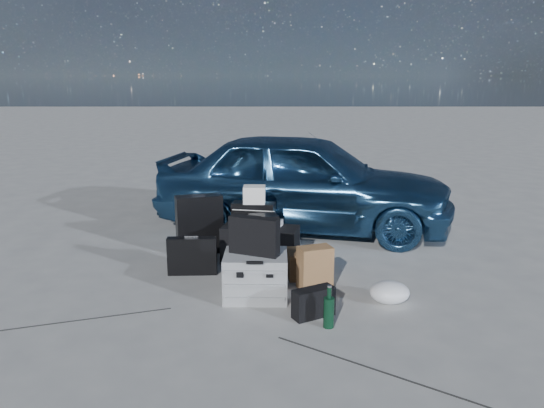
% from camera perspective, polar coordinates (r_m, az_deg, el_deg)
% --- Properties ---
extents(ground, '(60.00, 60.00, 0.00)m').
position_cam_1_polar(ground, '(4.76, -2.38, -10.01)').
color(ground, '#B6B6B1').
rests_on(ground, ground).
extents(car, '(3.89, 2.26, 1.24)m').
position_cam_1_polar(car, '(6.67, 3.44, 2.48)').
color(car, '#306496').
rests_on(car, ground).
extents(pelican_case, '(0.55, 0.46, 0.40)m').
position_cam_1_polar(pelican_case, '(4.70, -1.76, -7.69)').
color(pelican_case, '#95979A').
rests_on(pelican_case, ground).
extents(laptop_bag, '(0.45, 0.27, 0.33)m').
position_cam_1_polar(laptop_bag, '(4.58, -1.93, -3.45)').
color(laptop_bag, black).
rests_on(laptop_bag, pelican_case).
extents(briefcase, '(0.48, 0.12, 0.37)m').
position_cam_1_polar(briefcase, '(5.29, -8.58, -5.55)').
color(briefcase, black).
rests_on(briefcase, ground).
extents(suitcase_left, '(0.53, 0.33, 0.65)m').
position_cam_1_polar(suitcase_left, '(5.86, -7.81, -2.19)').
color(suitcase_left, black).
rests_on(suitcase_left, ground).
extents(suitcase_right, '(0.49, 0.25, 0.56)m').
position_cam_1_polar(suitcase_right, '(5.86, -1.99, -2.52)').
color(suitcase_right, black).
rests_on(suitcase_right, ground).
extents(white_carton, '(0.24, 0.19, 0.19)m').
position_cam_1_polar(white_carton, '(5.75, -1.92, 1.02)').
color(white_carton, white).
rests_on(white_carton, suitcase_right).
extents(duffel_bag, '(0.84, 0.50, 0.39)m').
position_cam_1_polar(duffel_bag, '(5.54, -1.27, -4.40)').
color(duffel_bag, black).
rests_on(duffel_bag, ground).
extents(flat_box_white, '(0.45, 0.39, 0.07)m').
position_cam_1_polar(flat_box_white, '(5.47, -1.14, -2.14)').
color(flat_box_white, white).
rests_on(flat_box_white, duffel_bag).
extents(flat_box_black, '(0.33, 0.28, 0.06)m').
position_cam_1_polar(flat_box_black, '(5.46, -0.94, -1.48)').
color(flat_box_black, black).
rests_on(flat_box_black, flat_box_white).
extents(kraft_bag, '(0.34, 0.27, 0.40)m').
position_cam_1_polar(kraft_bag, '(4.90, 4.64, -6.86)').
color(kraft_bag, olive).
rests_on(kraft_bag, ground).
extents(cardboard_box, '(0.37, 0.33, 0.26)m').
position_cam_1_polar(cardboard_box, '(5.19, 3.66, -6.43)').
color(cardboard_box, brown).
rests_on(cardboard_box, ground).
extents(plastic_bag, '(0.35, 0.30, 0.19)m').
position_cam_1_polar(plastic_bag, '(4.73, 12.53, -9.26)').
color(plastic_bag, white).
rests_on(plastic_bag, ground).
extents(messenger_bag, '(0.37, 0.28, 0.24)m').
position_cam_1_polar(messenger_bag, '(4.38, 4.49, -10.53)').
color(messenger_bag, black).
rests_on(messenger_bag, ground).
extents(green_bottle, '(0.09, 0.09, 0.33)m').
position_cam_1_polar(green_bottle, '(4.20, 6.14, -10.98)').
color(green_bottle, black).
rests_on(green_bottle, ground).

